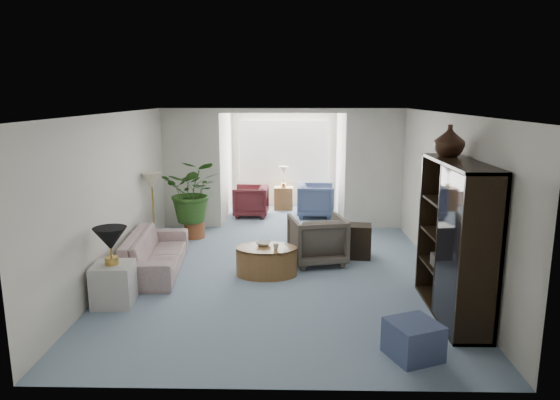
{
  "coord_description": "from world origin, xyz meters",
  "views": [
    {
      "loc": [
        0.17,
        -7.32,
        2.76
      ],
      "look_at": [
        0.0,
        0.6,
        1.1
      ],
      "focal_mm": 32.2,
      "sensor_mm": 36.0,
      "label": 1
    }
  ],
  "objects_px": {
    "cabinet_urn": "(449,141)",
    "sunroom_chair_maroon": "(251,201)",
    "wingback_chair": "(317,239)",
    "sunroom_chair_blue": "(316,200)",
    "coffee_table": "(266,261)",
    "side_table_dark": "(357,241)",
    "end_table": "(114,284)",
    "sunroom_table": "(284,198)",
    "coffee_cup": "(276,247)",
    "table_lamp": "(110,239)",
    "entertainment_cabinet": "(455,240)",
    "framed_picture": "(449,170)",
    "sofa": "(155,252)",
    "plant_pot": "(194,230)",
    "floor_lamp": "(152,181)",
    "ottoman": "(413,340)",
    "coffee_bowl": "(263,244)"
  },
  "relations": [
    {
      "from": "wingback_chair",
      "to": "framed_picture",
      "type": "bearing_deg",
      "value": 143.43
    },
    {
      "from": "coffee_table",
      "to": "end_table",
      "type": "bearing_deg",
      "value": -149.57
    },
    {
      "from": "end_table",
      "to": "sunroom_table",
      "type": "distance_m",
      "value": 6.21
    },
    {
      "from": "entertainment_cabinet",
      "to": "plant_pot",
      "type": "distance_m",
      "value": 5.31
    },
    {
      "from": "cabinet_urn",
      "to": "sunroom_chair_maroon",
      "type": "xyz_separation_m",
      "value": [
        -2.98,
        4.76,
        -1.82
      ]
    },
    {
      "from": "side_table_dark",
      "to": "sunroom_chair_maroon",
      "type": "distance_m",
      "value": 3.62
    },
    {
      "from": "sunroom_chair_blue",
      "to": "plant_pot",
      "type": "bearing_deg",
      "value": 128.37
    },
    {
      "from": "ottoman",
      "to": "sunroom_chair_blue",
      "type": "relative_size",
      "value": 0.59
    },
    {
      "from": "plant_pot",
      "to": "coffee_table",
      "type": "bearing_deg",
      "value": -53.84
    },
    {
      "from": "plant_pot",
      "to": "table_lamp",
      "type": "bearing_deg",
      "value": -98.18
    },
    {
      "from": "ottoman",
      "to": "sunroom_chair_blue",
      "type": "xyz_separation_m",
      "value": [
        -0.74,
        6.36,
        0.18
      ]
    },
    {
      "from": "floor_lamp",
      "to": "cabinet_urn",
      "type": "xyz_separation_m",
      "value": [
        4.56,
        -2.29,
        0.93
      ]
    },
    {
      "from": "side_table_dark",
      "to": "entertainment_cabinet",
      "type": "height_order",
      "value": "entertainment_cabinet"
    },
    {
      "from": "sunroom_chair_maroon",
      "to": "plant_pot",
      "type": "bearing_deg",
      "value": -26.1
    },
    {
      "from": "end_table",
      "to": "sunroom_table",
      "type": "relative_size",
      "value": 1.02
    },
    {
      "from": "wingback_chair",
      "to": "entertainment_cabinet",
      "type": "height_order",
      "value": "entertainment_cabinet"
    },
    {
      "from": "side_table_dark",
      "to": "sunroom_table",
      "type": "xyz_separation_m",
      "value": [
        -1.32,
        3.73,
        -0.01
      ]
    },
    {
      "from": "floor_lamp",
      "to": "table_lamp",
      "type": "bearing_deg",
      "value": -86.8
    },
    {
      "from": "wingback_chair",
      "to": "coffee_cup",
      "type": "bearing_deg",
      "value": 34.64
    },
    {
      "from": "ottoman",
      "to": "floor_lamp",
      "type": "bearing_deg",
      "value": 134.48
    },
    {
      "from": "framed_picture",
      "to": "sofa",
      "type": "relative_size",
      "value": 0.24
    },
    {
      "from": "plant_pot",
      "to": "sunroom_chair_blue",
      "type": "height_order",
      "value": "sunroom_chair_blue"
    },
    {
      "from": "coffee_cup",
      "to": "sunroom_table",
      "type": "distance_m",
      "value": 4.74
    },
    {
      "from": "wingback_chair",
      "to": "cabinet_urn",
      "type": "relative_size",
      "value": 2.14
    },
    {
      "from": "coffee_table",
      "to": "side_table_dark",
      "type": "relative_size",
      "value": 1.64
    },
    {
      "from": "coffee_table",
      "to": "entertainment_cabinet",
      "type": "height_order",
      "value": "entertainment_cabinet"
    },
    {
      "from": "coffee_cup",
      "to": "sunroom_chair_blue",
      "type": "relative_size",
      "value": 0.11
    },
    {
      "from": "framed_picture",
      "to": "ottoman",
      "type": "height_order",
      "value": "framed_picture"
    },
    {
      "from": "wingback_chair",
      "to": "sunroom_chair_blue",
      "type": "xyz_separation_m",
      "value": [
        0.13,
        3.28,
        -0.02
      ]
    },
    {
      "from": "wingback_chair",
      "to": "cabinet_urn",
      "type": "bearing_deg",
      "value": 125.34
    },
    {
      "from": "ottoman",
      "to": "entertainment_cabinet",
      "type": "bearing_deg",
      "value": 56.18
    },
    {
      "from": "framed_picture",
      "to": "coffee_cup",
      "type": "height_order",
      "value": "framed_picture"
    },
    {
      "from": "entertainment_cabinet",
      "to": "table_lamp",
      "type": "bearing_deg",
      "value": 177.43
    },
    {
      "from": "entertainment_cabinet",
      "to": "sunroom_table",
      "type": "height_order",
      "value": "entertainment_cabinet"
    },
    {
      "from": "sofa",
      "to": "coffee_table",
      "type": "height_order",
      "value": "sofa"
    },
    {
      "from": "cabinet_urn",
      "to": "sunroom_chair_blue",
      "type": "height_order",
      "value": "cabinet_urn"
    },
    {
      "from": "floor_lamp",
      "to": "sunroom_chair_maroon",
      "type": "xyz_separation_m",
      "value": [
        1.59,
        2.47,
        -0.89
      ]
    },
    {
      "from": "framed_picture",
      "to": "coffee_cup",
      "type": "relative_size",
      "value": 5.49
    },
    {
      "from": "coffee_cup",
      "to": "sunroom_chair_blue",
      "type": "xyz_separation_m",
      "value": [
        0.8,
        3.99,
        -0.11
      ]
    },
    {
      "from": "end_table",
      "to": "side_table_dark",
      "type": "relative_size",
      "value": 0.97
    },
    {
      "from": "coffee_cup",
      "to": "table_lamp",
      "type": "bearing_deg",
      "value": -153.46
    },
    {
      "from": "floor_lamp",
      "to": "side_table_dark",
      "type": "relative_size",
      "value": 0.62
    },
    {
      "from": "framed_picture",
      "to": "sunroom_chair_maroon",
      "type": "height_order",
      "value": "framed_picture"
    },
    {
      "from": "framed_picture",
      "to": "table_lamp",
      "type": "relative_size",
      "value": 1.14
    },
    {
      "from": "end_table",
      "to": "coffee_cup",
      "type": "distance_m",
      "value": 2.4
    },
    {
      "from": "side_table_dark",
      "to": "sunroom_chair_blue",
      "type": "bearing_deg",
      "value": 100.77
    },
    {
      "from": "wingback_chair",
      "to": "plant_pot",
      "type": "height_order",
      "value": "wingback_chair"
    },
    {
      "from": "coffee_bowl",
      "to": "entertainment_cabinet",
      "type": "relative_size",
      "value": 0.12
    },
    {
      "from": "end_table",
      "to": "coffee_cup",
      "type": "relative_size",
      "value": 6.2
    },
    {
      "from": "coffee_table",
      "to": "sunroom_chair_blue",
      "type": "xyz_separation_m",
      "value": [
        0.95,
        3.89,
        0.16
      ]
    }
  ]
}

